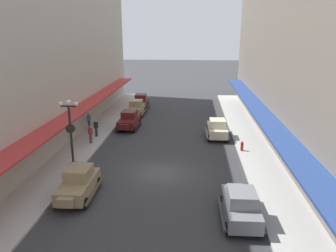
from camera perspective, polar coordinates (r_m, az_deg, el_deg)
name	(u,v)px	position (r m, az deg, el deg)	size (l,w,h in m)	color
ground_plane	(161,173)	(23.71, -1.17, -8.21)	(200.00, 200.00, 0.00)	#38383A
sidewalk_left	(60,169)	(25.50, -18.32, -7.09)	(3.00, 60.00, 0.15)	#B7B5AD
sidewalk_right	(267,175)	(24.17, 17.01, -8.28)	(3.00, 60.00, 0.15)	#B7B5AD
building_row_left	(9,45)	(24.85, -26.12, 12.57)	(4.30, 60.00, 17.83)	#B2A899
building_row_right	(323,55)	(23.00, 25.52, 11.10)	(4.30, 60.00, 16.73)	slate
parked_car_0	(136,108)	(39.74, -5.65, 3.19)	(2.24, 4.30, 1.84)	#997F5B
parked_car_1	(78,183)	(20.85, -15.44, -9.53)	(2.19, 4.28, 1.84)	#997F5B
parked_car_2	(141,101)	(43.59, -4.80, 4.36)	(2.30, 4.32, 1.84)	#591919
parked_car_3	(217,128)	(31.49, 8.60, -0.35)	(2.22, 4.29, 1.84)	beige
parked_car_4	(129,120)	(34.35, -6.86, 1.10)	(2.24, 4.30, 1.84)	#591919
parked_car_5	(241,205)	(18.20, 12.62, -13.30)	(2.20, 4.28, 1.84)	slate
lamp_post_with_clock	(71,132)	(23.96, -16.67, -1.02)	(1.42, 0.44, 5.16)	black
fire_hydrant	(242,146)	(28.10, 12.83, -3.43)	(0.24, 0.24, 0.82)	#B21E19
pedestrian_0	(89,121)	(34.53, -13.68, 0.91)	(0.36, 0.24, 1.64)	#2D2D33
pedestrian_1	(90,134)	(29.91, -13.44, -1.41)	(0.36, 0.24, 1.64)	#4C4238
pedestrian_2	(96,128)	(31.74, -12.48, -0.34)	(0.36, 0.24, 1.64)	#2D2D33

